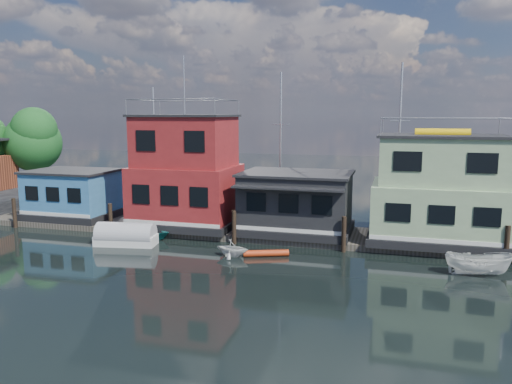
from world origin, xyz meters
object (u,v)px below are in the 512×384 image
(red_kayak, at_px, (266,253))
(dinghy_white, at_px, (232,248))
(houseboat_green, at_px, (439,191))
(houseboat_dark, at_px, (296,202))
(tarp_runabout, at_px, (126,236))
(motorboat, at_px, (479,264))
(dinghy_teal, at_px, (137,233))
(houseboat_red, at_px, (186,174))
(houseboat_blue, at_px, (73,194))

(red_kayak, height_order, dinghy_white, dinghy_white)
(houseboat_green, bearing_deg, houseboat_dark, -179.88)
(houseboat_green, xyz_separation_m, tarp_runabout, (-19.07, -4.96, -2.97))
(red_kayak, bearing_deg, motorboat, -22.56)
(red_kayak, bearing_deg, tarp_runabout, 159.19)
(houseboat_green, xyz_separation_m, dinghy_white, (-11.71, -5.56, -3.03))
(houseboat_green, relative_size, dinghy_teal, 1.90)
(houseboat_green, xyz_separation_m, dinghy_teal, (-19.09, -3.57, -3.09))
(houseboat_dark, xyz_separation_m, motorboat, (10.70, -5.42, -1.77))
(red_kayak, bearing_deg, houseboat_dark, 60.66)
(houseboat_green, height_order, dinghy_white, houseboat_green)
(houseboat_dark, distance_m, tarp_runabout, 11.37)
(houseboat_red, distance_m, tarp_runabout, 6.43)
(houseboat_red, bearing_deg, motorboat, -16.23)
(dinghy_white, bearing_deg, dinghy_teal, 80.07)
(houseboat_blue, bearing_deg, houseboat_green, 0.00)
(houseboat_green, height_order, red_kayak, houseboat_green)
(houseboat_blue, bearing_deg, houseboat_dark, -0.06)
(houseboat_blue, xyz_separation_m, dinghy_white, (14.79, -5.56, -1.68))
(houseboat_green, bearing_deg, tarp_runabout, -165.42)
(houseboat_red, xyz_separation_m, motorboat, (18.70, -5.44, -3.46))
(houseboat_red, distance_m, houseboat_green, 17.01)
(houseboat_blue, distance_m, tarp_runabout, 9.08)
(motorboat, bearing_deg, dinghy_white, 88.71)
(houseboat_blue, height_order, dinghy_teal, houseboat_blue)
(houseboat_blue, distance_m, motorboat, 28.76)
(dinghy_teal, distance_m, motorboat, 20.88)
(houseboat_red, bearing_deg, tarp_runabout, -112.66)
(houseboat_red, relative_size, dinghy_white, 5.97)
(dinghy_teal, height_order, motorboat, motorboat)
(dinghy_teal, bearing_deg, red_kayak, -109.36)
(houseboat_red, height_order, dinghy_white, houseboat_red)
(dinghy_white, bearing_deg, tarp_runabout, 90.48)
(tarp_runabout, xyz_separation_m, dinghy_white, (7.36, -0.59, -0.06))
(houseboat_dark, relative_size, motorboat, 2.22)
(houseboat_red, height_order, houseboat_dark, houseboat_red)
(dinghy_teal, xyz_separation_m, red_kayak, (9.31, -1.45, -0.26))
(houseboat_dark, height_order, red_kayak, houseboat_dark)
(red_kayak, relative_size, tarp_runabout, 0.66)
(dinghy_teal, bearing_deg, houseboat_blue, 53.74)
(houseboat_blue, bearing_deg, houseboat_red, 0.00)
(houseboat_blue, relative_size, dinghy_white, 3.22)
(red_kayak, bearing_deg, houseboat_blue, 142.84)
(houseboat_dark, xyz_separation_m, dinghy_teal, (-10.09, -3.55, -1.96))
(dinghy_teal, relative_size, motorboat, 1.32)
(houseboat_red, xyz_separation_m, red_kayak, (7.22, -5.02, -3.91))
(houseboat_dark, bearing_deg, houseboat_red, 179.86)
(houseboat_red, distance_m, dinghy_teal, 5.52)
(houseboat_dark, xyz_separation_m, houseboat_green, (9.00, 0.02, 1.13))
(dinghy_teal, relative_size, tarp_runabout, 1.09)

